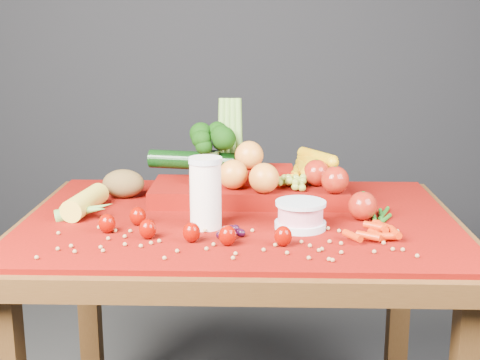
{
  "coord_description": "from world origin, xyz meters",
  "views": [
    {
      "loc": [
        0.05,
        -1.59,
        1.24
      ],
      "look_at": [
        0.0,
        0.02,
        0.85
      ],
      "focal_mm": 50.0,
      "sensor_mm": 36.0,
      "label": 1
    }
  ],
  "objects_px": {
    "produce_mound": "(255,178)",
    "milk_glass": "(206,190)",
    "yogurt_bowl": "(300,214)",
    "table": "(240,257)"
  },
  "relations": [
    {
      "from": "milk_glass",
      "to": "yogurt_bowl",
      "type": "height_order",
      "value": "milk_glass"
    },
    {
      "from": "table",
      "to": "produce_mound",
      "type": "bearing_deg",
      "value": 77.33
    },
    {
      "from": "table",
      "to": "yogurt_bowl",
      "type": "distance_m",
      "value": 0.22
    },
    {
      "from": "yogurt_bowl",
      "to": "produce_mound",
      "type": "relative_size",
      "value": 0.2
    },
    {
      "from": "milk_glass",
      "to": "yogurt_bowl",
      "type": "distance_m",
      "value": 0.23
    },
    {
      "from": "milk_glass",
      "to": "yogurt_bowl",
      "type": "xyz_separation_m",
      "value": [
        0.22,
        -0.0,
        -0.06
      ]
    },
    {
      "from": "yogurt_bowl",
      "to": "table",
      "type": "bearing_deg",
      "value": 146.85
    },
    {
      "from": "produce_mound",
      "to": "milk_glass",
      "type": "bearing_deg",
      "value": -114.15
    },
    {
      "from": "yogurt_bowl",
      "to": "produce_mound",
      "type": "distance_m",
      "value": 0.27
    },
    {
      "from": "milk_glass",
      "to": "produce_mound",
      "type": "xyz_separation_m",
      "value": [
        0.11,
        0.25,
        -0.03
      ]
    }
  ]
}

